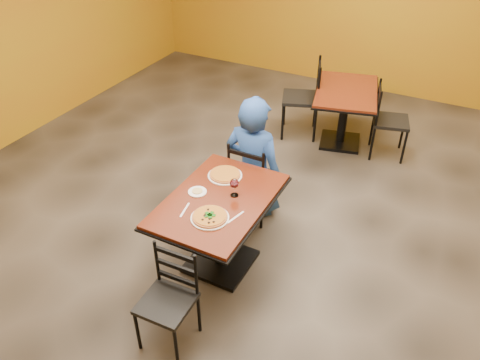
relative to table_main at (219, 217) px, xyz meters
The scene contains 17 objects.
floor 0.75m from the table_main, 90.00° to the left, with size 7.00×8.00×0.01m, color black.
table_main is the anchor object (origin of this frame).
table_second 2.65m from the table_main, 83.17° to the left, with size 0.99×1.26×0.75m.
chair_main_near 0.92m from the table_main, 86.29° to the right, with size 0.37×0.37×0.83m, color black, non-canonical shape.
chair_main_far 0.82m from the table_main, 94.31° to the left, with size 0.40×0.40×0.89m, color black, non-canonical shape.
chair_second_left 2.64m from the table_main, 95.87° to the left, with size 0.46×0.46×1.02m, color black, non-canonical shape.
chair_second_right 2.78m from the table_main, 71.10° to the left, with size 0.41×0.41×0.91m, color black, non-canonical shape.
diner 0.90m from the table_main, 96.66° to the left, with size 0.64×0.42×1.29m, color navy.
plate_main 0.33m from the table_main, 75.81° to the right, with size 0.31×0.31×0.01m, color white.
pizza_main 0.34m from the table_main, 75.81° to the right, with size 0.28×0.28×0.02m, color #902F0A.
plate_far 0.39m from the table_main, 109.66° to the left, with size 0.31×0.31×0.01m, color white.
pizza_far 0.40m from the table_main, 109.66° to the left, with size 0.28×0.28×0.02m, color gold.
side_plate 0.29m from the table_main, behind, with size 0.16×0.16×0.01m, color white.
dip 0.29m from the table_main, behind, with size 0.09×0.09×0.01m, color tan.
wine_glass 0.32m from the table_main, 47.61° to the left, with size 0.08×0.08×0.18m, color white, non-canonical shape.
fork 0.37m from the table_main, 123.19° to the right, with size 0.01×0.19×0.00m, color silver.
knife 0.35m from the table_main, 33.90° to the right, with size 0.01×0.21×0.00m, color silver.
Camera 1 is at (1.62, -3.25, 3.18)m, focal length 35.64 mm.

